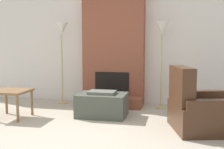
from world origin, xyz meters
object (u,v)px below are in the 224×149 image
at_px(armchair, 201,112).
at_px(floor_lamp_left, 61,34).
at_px(floor_lamp_right, 162,33).
at_px(ottoman, 102,105).
at_px(side_table, 11,94).

xyz_separation_m(armchair, floor_lamp_left, (-2.83, 1.37, 1.25)).
distance_m(floor_lamp_left, floor_lamp_right, 2.16).
bearing_deg(armchair, floor_lamp_left, 49.79).
bearing_deg(armchair, floor_lamp_right, 11.64).
relative_size(ottoman, floor_lamp_right, 0.50).
bearing_deg(floor_lamp_left, armchair, -25.89).
bearing_deg(floor_lamp_right, ottoman, -138.52).
xyz_separation_m(floor_lamp_left, floor_lamp_right, (2.16, 0.00, -0.01)).
distance_m(armchair, floor_lamp_right, 1.97).
bearing_deg(armchair, side_table, 75.19).
xyz_separation_m(armchair, floor_lamp_right, (-0.67, 1.37, 1.25)).
xyz_separation_m(side_table, floor_lamp_right, (2.58, 1.34, 1.10)).
bearing_deg(side_table, floor_lamp_left, 72.75).
height_order(side_table, floor_lamp_left, floor_lamp_left).
height_order(ottoman, floor_lamp_right, floor_lamp_right).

